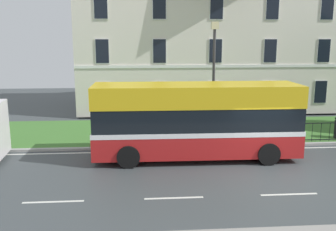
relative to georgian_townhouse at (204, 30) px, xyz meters
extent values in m
cube|color=#3D4345|center=(0.02, -16.08, -6.01)|extent=(60.00, 56.00, 0.06)
cube|color=silver|center=(0.02, -12.43, -5.97)|extent=(54.00, 0.14, 0.01)
cube|color=silver|center=(-7.98, -17.88, -5.97)|extent=(2.00, 0.12, 0.01)
cube|color=silver|center=(-3.98, -17.88, -5.97)|extent=(2.00, 0.12, 0.01)
cube|color=silver|center=(0.02, -17.88, -5.97)|extent=(2.00, 0.12, 0.01)
cube|color=#9E9E99|center=(0.02, -11.96, -5.92)|extent=(57.00, 0.24, 0.12)
cube|color=#407530|center=(0.02, -8.73, -5.92)|extent=(57.00, 6.22, 0.12)
cube|color=silver|center=(0.00, 0.00, -1.28)|extent=(18.64, 9.30, 9.16)
cube|color=white|center=(0.00, -4.68, -2.50)|extent=(18.64, 0.06, 0.20)
cube|color=#2D333D|center=(0.00, -4.69, -4.76)|extent=(1.10, 0.06, 2.20)
cube|color=white|center=(-7.45, -4.69, -4.31)|extent=(0.93, 0.04, 1.63)
cube|color=black|center=(-7.45, -4.71, -4.31)|extent=(0.83, 0.03, 1.53)
cube|color=white|center=(-3.73, -4.69, -4.31)|extent=(0.93, 0.04, 1.63)
cube|color=black|center=(-3.73, -4.71, -4.31)|extent=(0.83, 0.03, 1.53)
cube|color=white|center=(0.00, -4.69, -4.31)|extent=(0.93, 0.04, 1.63)
cube|color=black|center=(0.00, -4.71, -4.31)|extent=(0.83, 0.03, 1.53)
cube|color=white|center=(3.73, -4.69, -4.31)|extent=(0.93, 0.04, 1.63)
cube|color=black|center=(3.73, -4.71, -4.31)|extent=(0.83, 0.03, 1.53)
cube|color=white|center=(7.45, -4.69, -4.31)|extent=(0.93, 0.04, 1.63)
cube|color=black|center=(7.45, -4.71, -4.31)|extent=(0.83, 0.03, 1.53)
cube|color=white|center=(-7.45, -4.69, -1.49)|extent=(0.93, 0.04, 1.63)
cube|color=black|center=(-7.45, -4.71, -1.49)|extent=(0.83, 0.03, 1.53)
cube|color=white|center=(-3.73, -4.69, -1.49)|extent=(0.93, 0.04, 1.63)
cube|color=black|center=(-3.73, -4.71, -1.49)|extent=(0.83, 0.03, 1.53)
cube|color=white|center=(0.00, -4.69, -1.49)|extent=(0.93, 0.04, 1.63)
cube|color=black|center=(0.00, -4.71, -1.49)|extent=(0.83, 0.03, 1.53)
cube|color=white|center=(3.73, -4.69, -1.49)|extent=(0.93, 0.04, 1.63)
cube|color=black|center=(3.73, -4.71, -1.49)|extent=(0.83, 0.03, 1.53)
cube|color=white|center=(7.45, -4.69, -1.49)|extent=(0.93, 0.04, 1.63)
cube|color=black|center=(7.45, -4.71, -1.49)|extent=(0.83, 0.03, 1.53)
cube|color=white|center=(-7.45, -4.69, 1.33)|extent=(0.93, 0.04, 1.63)
cube|color=black|center=(-7.45, -4.71, 1.33)|extent=(0.83, 0.03, 1.53)
cube|color=white|center=(-3.73, -4.69, 1.33)|extent=(0.93, 0.04, 1.63)
cube|color=black|center=(-3.73, -4.71, 1.33)|extent=(0.83, 0.03, 1.53)
cube|color=white|center=(0.00, -4.69, 1.33)|extent=(0.93, 0.04, 1.63)
cube|color=black|center=(0.00, -4.71, 1.33)|extent=(0.83, 0.03, 1.53)
cube|color=white|center=(3.73, -4.69, 1.33)|extent=(0.93, 0.04, 1.63)
cube|color=black|center=(3.73, -4.71, 1.33)|extent=(0.83, 0.03, 1.53)
cube|color=white|center=(7.45, -4.69, 1.33)|extent=(0.93, 0.04, 1.63)
cube|color=black|center=(7.45, -4.71, 1.33)|extent=(0.83, 0.03, 1.53)
cube|color=black|center=(0.00, -11.68, -4.91)|extent=(12.91, 0.04, 0.04)
cube|color=black|center=(0.00, -11.68, -5.78)|extent=(12.91, 0.04, 0.04)
cylinder|color=black|center=(-6.46, -11.68, -5.38)|extent=(0.02, 0.02, 0.95)
cylinder|color=black|center=(-5.99, -11.68, -5.38)|extent=(0.02, 0.02, 0.95)
cylinder|color=black|center=(-5.53, -11.68, -5.38)|extent=(0.02, 0.02, 0.95)
cylinder|color=black|center=(-5.07, -11.68, -5.38)|extent=(0.02, 0.02, 0.95)
cylinder|color=black|center=(-4.61, -11.68, -5.38)|extent=(0.02, 0.02, 0.95)
cylinder|color=black|center=(-4.15, -11.68, -5.38)|extent=(0.02, 0.02, 0.95)
cylinder|color=black|center=(-3.69, -11.68, -5.38)|extent=(0.02, 0.02, 0.95)
cylinder|color=black|center=(-3.23, -11.68, -5.38)|extent=(0.02, 0.02, 0.95)
cylinder|color=black|center=(-2.77, -11.68, -5.38)|extent=(0.02, 0.02, 0.95)
cylinder|color=black|center=(-2.31, -11.68, -5.38)|extent=(0.02, 0.02, 0.95)
cylinder|color=black|center=(-1.84, -11.68, -5.38)|extent=(0.02, 0.02, 0.95)
cylinder|color=black|center=(-1.38, -11.68, -5.38)|extent=(0.02, 0.02, 0.95)
cylinder|color=black|center=(-0.92, -11.68, -5.38)|extent=(0.02, 0.02, 0.95)
cylinder|color=black|center=(-0.46, -11.68, -5.38)|extent=(0.02, 0.02, 0.95)
cylinder|color=black|center=(0.00, -11.68, -5.38)|extent=(0.02, 0.02, 0.95)
cylinder|color=black|center=(0.46, -11.68, -5.38)|extent=(0.02, 0.02, 0.95)
cylinder|color=black|center=(0.92, -11.68, -5.38)|extent=(0.02, 0.02, 0.95)
cylinder|color=black|center=(1.38, -11.68, -5.38)|extent=(0.02, 0.02, 0.95)
cylinder|color=black|center=(1.84, -11.68, -5.38)|extent=(0.02, 0.02, 0.95)
cylinder|color=black|center=(2.31, -11.68, -5.38)|extent=(0.02, 0.02, 0.95)
cylinder|color=black|center=(2.77, -11.68, -5.38)|extent=(0.02, 0.02, 0.95)
cylinder|color=black|center=(3.23, -11.68, -5.38)|extent=(0.02, 0.02, 0.95)
cylinder|color=black|center=(3.69, -11.68, -5.38)|extent=(0.02, 0.02, 0.95)
cylinder|color=black|center=(4.15, -11.68, -5.38)|extent=(0.02, 0.02, 0.95)
cylinder|color=black|center=(4.61, -11.68, -5.38)|extent=(0.02, 0.02, 0.95)
cube|color=#AF1C1C|center=(-2.61, -13.59, -5.16)|extent=(9.01, 2.48, 1.11)
cube|color=white|center=(-2.61, -13.59, -4.65)|extent=(9.03, 2.50, 0.20)
cube|color=black|center=(-2.61, -13.59, -4.08)|extent=(8.93, 2.44, 1.05)
cube|color=gold|center=(-2.61, -13.59, -3.10)|extent=(9.01, 2.48, 0.92)
cube|color=black|center=(1.91, -13.63, -4.14)|extent=(0.08, 2.01, 0.96)
cube|color=black|center=(1.91, -13.63, -3.14)|extent=(0.08, 1.72, 0.59)
cylinder|color=silver|center=(1.91, -12.87, -5.50)|extent=(0.04, 0.20, 0.20)
cylinder|color=silver|center=(1.90, -14.40, -5.50)|extent=(0.04, 0.20, 0.20)
cylinder|color=black|center=(0.37, -12.47, -5.50)|extent=(0.96, 0.31, 0.96)
cylinder|color=black|center=(0.35, -14.76, -5.50)|extent=(0.96, 0.31, 0.96)
cylinder|color=black|center=(-5.56, -12.41, -5.50)|extent=(0.96, 0.31, 0.96)
cylinder|color=black|center=(-5.58, -14.70, -5.50)|extent=(0.96, 0.31, 0.96)
cylinder|color=#333338|center=(-1.35, -11.01, -3.05)|extent=(0.14, 0.14, 5.62)
cube|color=beige|center=(-1.35, -11.01, -0.06)|extent=(0.36, 0.24, 0.36)
camera|label=1|loc=(-5.09, -29.73, -0.71)|focal=40.30mm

